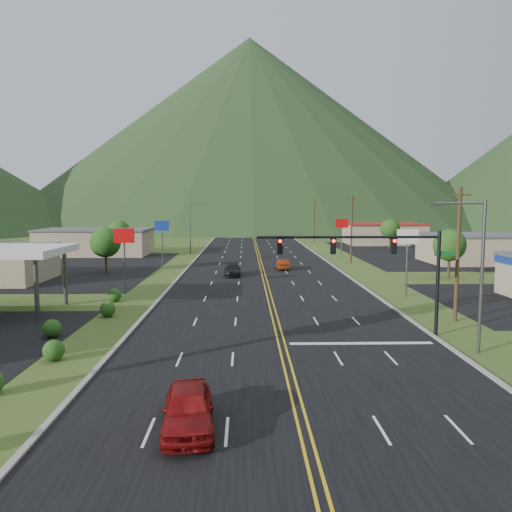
{
  "coord_description": "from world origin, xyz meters",
  "views": [
    {
      "loc": [
        -2.28,
        -18.41,
        8.76
      ],
      "look_at": [
        -1.38,
        22.26,
        4.5
      ],
      "focal_mm": 35.0,
      "sensor_mm": 36.0,
      "label": 1
    }
  ],
  "objects_px": {
    "streetlight_west": "(192,224)",
    "car_dark_mid": "(233,270)",
    "traffic_signal": "(378,256)",
    "streetlight_east": "(477,266)",
    "gas_canopy": "(1,252)",
    "car_red_near": "(188,409)",
    "car_red_far": "(282,265)"
  },
  "relations": [
    {
      "from": "gas_canopy",
      "to": "car_red_far",
      "type": "height_order",
      "value": "gas_canopy"
    },
    {
      "from": "streetlight_west",
      "to": "car_dark_mid",
      "type": "distance_m",
      "value": 29.55
    },
    {
      "from": "traffic_signal",
      "to": "car_red_far",
      "type": "bearing_deg",
      "value": 96.4
    },
    {
      "from": "car_red_near",
      "to": "car_red_far",
      "type": "relative_size",
      "value": 1.18
    },
    {
      "from": "car_red_near",
      "to": "traffic_signal",
      "type": "bearing_deg",
      "value": 46.18
    },
    {
      "from": "streetlight_east",
      "to": "streetlight_west",
      "type": "distance_m",
      "value": 64.21
    },
    {
      "from": "traffic_signal",
      "to": "car_red_far",
      "type": "xyz_separation_m",
      "value": [
        -3.77,
        33.59,
        -4.65
      ]
    },
    {
      "from": "car_red_far",
      "to": "gas_canopy",
      "type": "bearing_deg",
      "value": 43.37
    },
    {
      "from": "gas_canopy",
      "to": "car_red_near",
      "type": "xyz_separation_m",
      "value": [
        17.5,
        -21.77,
        -4.04
      ]
    },
    {
      "from": "car_red_near",
      "to": "streetlight_east",
      "type": "bearing_deg",
      "value": 26.69
    },
    {
      "from": "streetlight_west",
      "to": "car_red_near",
      "type": "distance_m",
      "value": 70.27
    },
    {
      "from": "streetlight_east",
      "to": "streetlight_west",
      "type": "height_order",
      "value": "same"
    },
    {
      "from": "car_red_near",
      "to": "streetlight_west",
      "type": "bearing_deg",
      "value": 90.64
    },
    {
      "from": "car_dark_mid",
      "to": "traffic_signal",
      "type": "bearing_deg",
      "value": -71.27
    },
    {
      "from": "streetlight_west",
      "to": "gas_canopy",
      "type": "bearing_deg",
      "value": -102.13
    },
    {
      "from": "traffic_signal",
      "to": "streetlight_west",
      "type": "distance_m",
      "value": 58.88
    },
    {
      "from": "streetlight_west",
      "to": "car_dark_mid",
      "type": "bearing_deg",
      "value": -74.36
    },
    {
      "from": "traffic_signal",
      "to": "car_dark_mid",
      "type": "xyz_separation_m",
      "value": [
        -10.29,
        27.88,
        -4.63
      ]
    },
    {
      "from": "streetlight_east",
      "to": "gas_canopy",
      "type": "relative_size",
      "value": 0.9
    },
    {
      "from": "car_dark_mid",
      "to": "car_red_near",
      "type": "bearing_deg",
      "value": -92.48
    },
    {
      "from": "car_red_near",
      "to": "car_dark_mid",
      "type": "height_order",
      "value": "car_red_near"
    },
    {
      "from": "gas_canopy",
      "to": "car_dark_mid",
      "type": "xyz_separation_m",
      "value": [
        18.19,
        19.88,
        -4.18
      ]
    },
    {
      "from": "gas_canopy",
      "to": "car_red_near",
      "type": "height_order",
      "value": "gas_canopy"
    },
    {
      "from": "streetlight_east",
      "to": "car_red_far",
      "type": "height_order",
      "value": "streetlight_east"
    },
    {
      "from": "car_red_far",
      "to": "traffic_signal",
      "type": "bearing_deg",
      "value": 93.78
    },
    {
      "from": "traffic_signal",
      "to": "streetlight_west",
      "type": "height_order",
      "value": "streetlight_west"
    },
    {
      "from": "streetlight_east",
      "to": "car_red_near",
      "type": "distance_m",
      "value": 18.98
    },
    {
      "from": "streetlight_east",
      "to": "car_dark_mid",
      "type": "height_order",
      "value": "streetlight_east"
    },
    {
      "from": "car_red_near",
      "to": "car_dark_mid",
      "type": "distance_m",
      "value": 41.65
    },
    {
      "from": "streetlight_east",
      "to": "streetlight_west",
      "type": "bearing_deg",
      "value": 110.86
    },
    {
      "from": "traffic_signal",
      "to": "car_red_near",
      "type": "height_order",
      "value": "traffic_signal"
    },
    {
      "from": "streetlight_west",
      "to": "car_red_near",
      "type": "height_order",
      "value": "streetlight_west"
    }
  ]
}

